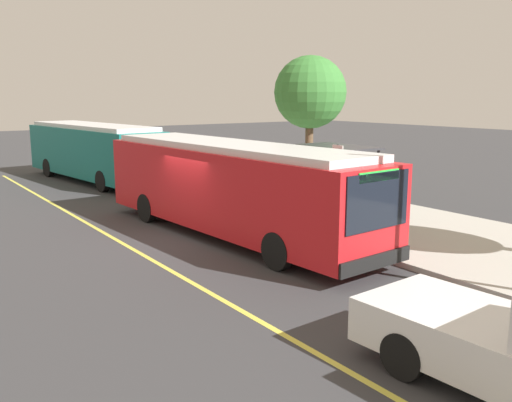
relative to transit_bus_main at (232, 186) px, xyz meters
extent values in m
plane|color=#38383A|center=(-0.55, -1.01, -1.62)|extent=(120.00, 120.00, 0.00)
cube|color=#B7B2A8|center=(-0.55, 4.99, -1.54)|extent=(44.00, 6.40, 0.15)
cube|color=#E0D64C|center=(-0.55, -3.21, -1.61)|extent=(36.00, 0.14, 0.01)
cube|color=red|center=(-0.02, -0.01, -0.07)|extent=(11.63, 3.26, 2.40)
cube|color=silver|center=(-0.02, -0.01, 1.23)|extent=(10.70, 2.94, 0.20)
cube|color=black|center=(5.74, 0.35, 0.37)|extent=(0.17, 2.17, 1.34)
cube|color=black|center=(-0.09, 1.28, 0.22)|extent=(10.10, 0.67, 1.06)
cube|color=white|center=(-0.10, 1.28, -1.05)|extent=(10.90, 0.71, 0.28)
cube|color=#26D83F|center=(5.74, 0.35, 0.95)|extent=(0.12, 1.40, 0.24)
cube|color=black|center=(5.75, 0.35, -1.09)|extent=(0.23, 2.50, 0.36)
cylinder|color=black|center=(3.47, 1.36, -1.12)|extent=(1.02, 0.34, 1.00)
cylinder|color=black|center=(3.61, -0.94, -1.12)|extent=(1.02, 0.34, 1.00)
cylinder|color=black|center=(-3.53, 0.93, -1.12)|extent=(1.02, 0.34, 1.00)
cylinder|color=black|center=(-3.39, -1.38, -1.12)|extent=(1.02, 0.34, 1.00)
cube|color=#146B66|center=(-13.65, 0.28, -0.07)|extent=(10.83, 3.71, 2.40)
cube|color=silver|center=(-13.65, 0.28, 1.23)|extent=(9.96, 3.36, 0.20)
cube|color=black|center=(-8.37, 0.87, 0.37)|extent=(0.28, 2.16, 1.34)
cube|color=black|center=(-13.80, 1.56, 0.22)|extent=(9.29, 1.08, 1.06)
cube|color=silver|center=(-13.80, 1.56, -1.05)|extent=(10.02, 1.15, 0.28)
cube|color=#26D83F|center=(-8.36, 0.87, 0.95)|extent=(0.19, 1.40, 0.24)
cube|color=black|center=(-8.35, 0.87, -1.09)|extent=(0.36, 2.49, 0.36)
cylinder|color=black|center=(-10.51, 1.79, -1.12)|extent=(1.02, 0.39, 1.00)
cylinder|color=black|center=(-10.26, -0.50, -1.12)|extent=(1.02, 0.39, 1.00)
cylinder|color=black|center=(-16.95, 1.07, -1.12)|extent=(1.02, 0.39, 1.00)
cylinder|color=black|center=(-16.69, -1.22, -1.12)|extent=(1.02, 0.39, 1.00)
cylinder|color=black|center=(9.02, -0.86, -1.24)|extent=(0.77, 0.28, 0.76)
cylinder|color=black|center=(9.12, -2.66, -1.24)|extent=(0.77, 0.28, 0.76)
cylinder|color=#333338|center=(1.32, 5.16, -0.27)|extent=(0.10, 0.10, 2.40)
cylinder|color=#333338|center=(1.32, 3.86, -0.27)|extent=(0.10, 0.10, 2.40)
cylinder|color=#333338|center=(-1.28, 5.16, -0.27)|extent=(0.10, 0.10, 2.40)
cylinder|color=#333338|center=(-1.28, 3.86, -0.27)|extent=(0.10, 0.10, 2.40)
cube|color=#333338|center=(0.02, 4.51, 0.97)|extent=(2.90, 1.60, 0.08)
cube|color=#4C606B|center=(0.02, 5.16, -0.27)|extent=(2.47, 0.04, 2.16)
cube|color=navy|center=(-1.28, 4.51, -0.31)|extent=(0.06, 1.11, 1.82)
cube|color=brown|center=(-0.08, 4.69, -1.02)|extent=(1.60, 0.44, 0.06)
cube|color=brown|center=(-0.08, 4.93, -0.74)|extent=(1.60, 0.05, 0.44)
cube|color=#333338|center=(-0.80, 4.69, -1.24)|extent=(0.08, 0.40, 0.45)
cube|color=#333338|center=(0.64, 4.69, -1.24)|extent=(0.08, 0.40, 0.45)
cylinder|color=#333338|center=(2.32, 2.31, -0.07)|extent=(0.07, 0.07, 2.80)
cube|color=white|center=(2.32, 2.29, 1.03)|extent=(0.44, 0.03, 0.56)
cube|color=red|center=(2.32, 2.27, 1.03)|extent=(0.40, 0.01, 0.16)
cylinder|color=#282D47|center=(1.63, 3.09, -1.04)|extent=(0.14, 0.14, 0.85)
cylinder|color=#282D47|center=(1.63, 2.91, -1.04)|extent=(0.14, 0.14, 0.85)
cube|color=beige|center=(1.63, 3.00, -0.31)|extent=(0.24, 0.40, 0.62)
sphere|color=tan|center=(1.63, 3.00, 0.11)|extent=(0.22, 0.22, 0.22)
cylinder|color=brown|center=(-4.71, 7.19, 0.12)|extent=(0.36, 0.36, 3.17)
sphere|color=#387A33|center=(-4.71, 7.19, 2.91)|extent=(3.23, 3.23, 3.23)
camera|label=1|loc=(14.34, -9.16, 2.77)|focal=38.67mm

